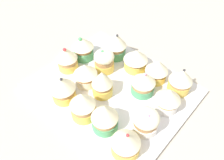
% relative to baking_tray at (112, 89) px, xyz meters
% --- Properties ---
extents(ground_plane, '(1.80, 1.80, 0.03)m').
position_rel_baking_tray_xyz_m(ground_plane, '(0.00, 0.00, -0.02)').
color(ground_plane, '#B2A899').
extents(baking_tray, '(0.32, 0.39, 0.01)m').
position_rel_baking_tray_xyz_m(baking_tray, '(0.00, 0.00, 0.00)').
color(baking_tray, silver).
rests_on(baking_tray, ground_plane).
extents(cupcake_0, '(0.06, 0.06, 0.07)m').
position_rel_baking_tray_xyz_m(cupcake_0, '(-0.11, -0.14, 0.04)').
color(cupcake_0, '#EFC651').
rests_on(cupcake_0, baking_tray).
extents(cupcake_1, '(0.06, 0.06, 0.06)m').
position_rel_baking_tray_xyz_m(cupcake_1, '(-0.04, -0.14, 0.04)').
color(cupcake_1, white).
rests_on(cupcake_1, baking_tray).
extents(cupcake_2, '(0.06, 0.06, 0.07)m').
position_rel_baking_tray_xyz_m(cupcake_2, '(0.04, -0.14, 0.04)').
color(cupcake_2, white).
rests_on(cupcake_2, baking_tray).
extents(cupcake_3, '(0.06, 0.06, 0.07)m').
position_rel_baking_tray_xyz_m(cupcake_3, '(0.11, -0.13, 0.04)').
color(cupcake_3, '#EFC651').
rests_on(cupcake_3, baking_tray).
extents(cupcake_4, '(0.06, 0.06, 0.08)m').
position_rel_baking_tray_xyz_m(cupcake_4, '(-0.10, -0.07, 0.05)').
color(cupcake_4, '#4C9E6B').
rests_on(cupcake_4, baking_tray).
extents(cupcake_5, '(0.06, 0.06, 0.07)m').
position_rel_baking_tray_xyz_m(cupcake_5, '(0.04, -0.07, 0.04)').
color(cupcake_5, '#4C9E6B').
rests_on(cupcake_5, baking_tray).
extents(cupcake_6, '(0.06, 0.06, 0.07)m').
position_rel_baking_tray_xyz_m(cupcake_6, '(0.10, -0.07, 0.04)').
color(cupcake_6, '#EFC651').
rests_on(cupcake_6, baking_tray).
extents(cupcake_7, '(0.06, 0.06, 0.08)m').
position_rel_baking_tray_xyz_m(cupcake_7, '(-0.11, -0.01, 0.05)').
color(cupcake_7, '#EFC651').
rests_on(cupcake_7, baking_tray).
extents(cupcake_8, '(0.05, 0.05, 0.08)m').
position_rel_baking_tray_xyz_m(cupcake_8, '(-0.03, 0.01, 0.05)').
color(cupcake_8, '#EFC651').
rests_on(cupcake_8, baking_tray).
extents(cupcake_9, '(0.07, 0.07, 0.07)m').
position_rel_baking_tray_xyz_m(cupcake_9, '(0.10, 0.00, 0.04)').
color(cupcake_9, '#EFC651').
rests_on(cupcake_9, baking_tray).
extents(cupcake_10, '(0.06, 0.06, 0.08)m').
position_rel_baking_tray_xyz_m(cupcake_10, '(-0.11, 0.07, 0.05)').
color(cupcake_10, '#EFC651').
rests_on(cupcake_10, baking_tray).
extents(cupcake_11, '(0.06, 0.06, 0.07)m').
position_rel_baking_tray_xyz_m(cupcake_11, '(-0.03, 0.06, 0.04)').
color(cupcake_11, white).
rests_on(cupcake_11, baking_tray).
extents(cupcake_12, '(0.06, 0.06, 0.07)m').
position_rel_baking_tray_xyz_m(cupcake_12, '(0.04, 0.06, 0.04)').
color(cupcake_12, '#EFC651').
rests_on(cupcake_12, baking_tray).
extents(cupcake_13, '(0.06, 0.06, 0.08)m').
position_rel_baking_tray_xyz_m(cupcake_13, '(0.10, 0.07, 0.05)').
color(cupcake_13, '#4C9E6B').
rests_on(cupcake_13, baking_tray).
extents(cupcake_14, '(0.06, 0.06, 0.08)m').
position_rel_baking_tray_xyz_m(cupcake_14, '(-0.03, 0.14, 0.04)').
color(cupcake_14, '#EFC651').
rests_on(cupcake_14, baking_tray).
extents(cupcake_15, '(0.06, 0.06, 0.07)m').
position_rel_baking_tray_xyz_m(cupcake_15, '(0.03, 0.14, 0.04)').
color(cupcake_15, '#4C9E6B').
rests_on(cupcake_15, baking_tray).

